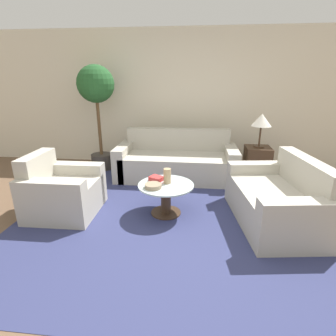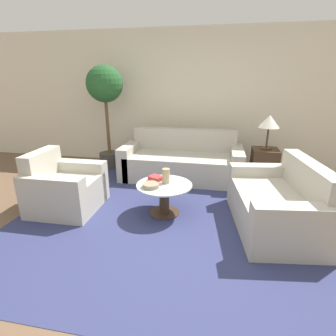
{
  "view_description": "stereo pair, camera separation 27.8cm",
  "coord_description": "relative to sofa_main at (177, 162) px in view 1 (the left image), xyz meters",
  "views": [
    {
      "loc": [
        0.24,
        -2.43,
        1.69
      ],
      "look_at": [
        -0.12,
        0.89,
        0.55
      ],
      "focal_mm": 28.0,
      "sensor_mm": 36.0,
      "label": 1
    },
    {
      "loc": [
        0.52,
        -2.39,
        1.69
      ],
      "look_at": [
        -0.12,
        0.89,
        0.55
      ],
      "focal_mm": 28.0,
      "sensor_mm": 36.0,
      "label": 2
    }
  ],
  "objects": [
    {
      "name": "ground_plane",
      "position": [
        0.09,
        -2.06,
        -0.27
      ],
      "size": [
        14.0,
        14.0,
        0.0
      ],
      "primitive_type": "plane",
      "color": "brown"
    },
    {
      "name": "wall_back",
      "position": [
        0.09,
        0.84,
        1.03
      ],
      "size": [
        10.0,
        0.06,
        2.6
      ],
      "color": "beige",
      "rests_on": "ground_plane"
    },
    {
      "name": "rug",
      "position": [
        -0.03,
        -1.41,
        -0.27
      ],
      "size": [
        3.68,
        3.66,
        0.01
      ],
      "color": "navy",
      "rests_on": "ground_plane"
    },
    {
      "name": "sofa_main",
      "position": [
        0.0,
        0.0,
        0.0
      ],
      "size": [
        2.09,
        0.9,
        0.83
      ],
      "color": "#B2AD9E",
      "rests_on": "ground_plane"
    },
    {
      "name": "armchair",
      "position": [
        -1.41,
        -1.52,
        0.0
      ],
      "size": [
        0.85,
        0.87,
        0.8
      ],
      "rotation": [
        0.0,
        0.0,
        1.59
      ],
      "color": "#B2AD9E",
      "rests_on": "ground_plane"
    },
    {
      "name": "loveseat",
      "position": [
        1.38,
        -1.47,
        0.0
      ],
      "size": [
        1.04,
        1.51,
        0.81
      ],
      "rotation": [
        0.0,
        0.0,
        -1.44
      ],
      "color": "#B2AD9E",
      "rests_on": "ground_plane"
    },
    {
      "name": "coffee_table",
      "position": [
        -0.03,
        -1.41,
        -0.01
      ],
      "size": [
        0.72,
        0.72,
        0.41
      ],
      "color": "#422D1E",
      "rests_on": "ground_plane"
    },
    {
      "name": "side_table",
      "position": [
        1.4,
        0.01,
        0.02
      ],
      "size": [
        0.42,
        0.42,
        0.58
      ],
      "color": "#422D1E",
      "rests_on": "ground_plane"
    },
    {
      "name": "table_lamp",
      "position": [
        1.4,
        0.01,
        0.75
      ],
      "size": [
        0.33,
        0.33,
        0.56
      ],
      "color": "#422D1E",
      "rests_on": "side_table"
    },
    {
      "name": "potted_plant",
      "position": [
        -1.5,
        0.28,
        1.12
      ],
      "size": [
        0.67,
        0.67,
        1.94
      ],
      "color": "#3D3833",
      "rests_on": "ground_plane"
    },
    {
      "name": "vase",
      "position": [
        -0.02,
        -1.37,
        0.24
      ],
      "size": [
        0.1,
        0.1,
        0.19
      ],
      "color": "tan",
      "rests_on": "coffee_table"
    },
    {
      "name": "bowl",
      "position": [
        -0.17,
        -1.54,
        0.17
      ],
      "size": [
        0.21,
        0.21,
        0.05
      ],
      "color": "gray",
      "rests_on": "coffee_table"
    },
    {
      "name": "book_stack",
      "position": [
        -0.17,
        -1.29,
        0.17
      ],
      "size": [
        0.21,
        0.2,
        0.05
      ],
      "rotation": [
        0.0,
        0.0,
        -0.47
      ],
      "color": "#BC3333",
      "rests_on": "coffee_table"
    }
  ]
}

